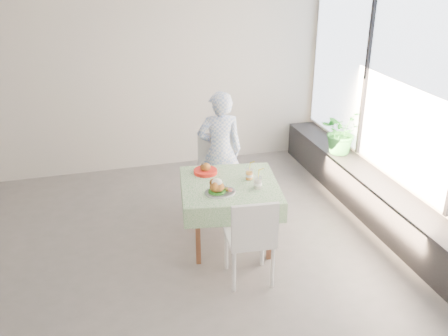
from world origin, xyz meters
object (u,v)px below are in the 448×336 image
object	(u,v)px
chair_far	(215,188)
main_dish	(219,189)
cafe_table	(230,206)
chair_near	(249,254)
juice_cup_orange	(249,175)
diner	(220,151)
potted_plant	(341,131)

from	to	relation	value
chair_far	main_dish	xyz separation A→B (m)	(-0.22, -1.00, 0.50)
cafe_table	main_dish	world-z (taller)	main_dish
chair_near	main_dish	size ratio (longest dim) A/B	2.88
cafe_table	juice_cup_orange	distance (m)	0.42
diner	cafe_table	bearing A→B (deg)	87.83
main_dish	juice_cup_orange	world-z (taller)	juice_cup_orange
diner	juice_cup_orange	bearing A→B (deg)	103.89
chair_far	diner	distance (m)	0.48
main_dish	juice_cup_orange	xyz separation A→B (m)	(0.42, 0.24, 0.00)
cafe_table	chair_near	distance (m)	0.74
potted_plant	diner	bearing A→B (deg)	-174.98
diner	juice_cup_orange	size ratio (longest dim) A/B	6.24
diner	chair_near	bearing A→B (deg)	91.45
chair_near	juice_cup_orange	xyz separation A→B (m)	(0.24, 0.76, 0.51)
chair_far	diner	xyz separation A→B (m)	(0.09, 0.06, 0.47)
cafe_table	juice_cup_orange	world-z (taller)	juice_cup_orange
chair_far	juice_cup_orange	distance (m)	0.93
main_dish	cafe_table	bearing A→B (deg)	47.56
diner	main_dish	bearing A→B (deg)	80.11
cafe_table	chair_far	xyz separation A→B (m)	(0.04, 0.80, -0.16)
chair_far	chair_near	world-z (taller)	chair_far
cafe_table	potted_plant	distance (m)	2.16
cafe_table	chair_near	world-z (taller)	chair_near
chair_far	main_dish	world-z (taller)	chair_far
chair_far	potted_plant	world-z (taller)	potted_plant
main_dish	juice_cup_orange	distance (m)	0.48
diner	potted_plant	distance (m)	1.76
chair_near	diner	bearing A→B (deg)	85.24
chair_far	diner	world-z (taller)	diner
cafe_table	chair_near	xyz separation A→B (m)	(-0.00, -0.72, -0.17)
main_dish	juice_cup_orange	bearing A→B (deg)	29.75
cafe_table	juice_cup_orange	xyz separation A→B (m)	(0.24, 0.04, 0.34)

